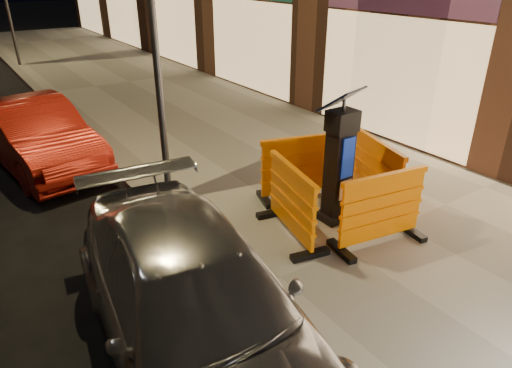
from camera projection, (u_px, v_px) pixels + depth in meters
ground_plane at (249, 300)px, 6.06m from camera, size 120.00×120.00×0.00m
sidewalk at (399, 228)px, 7.56m from camera, size 6.00×60.00×0.15m
kerb at (249, 296)px, 6.03m from camera, size 0.30×60.00×0.15m
parking_kiosk at (339, 161)px, 7.27m from camera, size 0.81×0.81×2.10m
barrier_front at (382, 210)px, 6.77m from camera, size 1.58×0.86×1.17m
barrier_back at (300, 168)px, 8.18m from camera, size 1.62×1.05×1.17m
barrier_kerbside at (292, 202)px, 6.99m from camera, size 0.93×1.60×1.17m
barrier_bldgside at (377, 173)px, 7.96m from camera, size 1.02×1.62×1.17m
car_silver at (199, 353)px, 5.24m from camera, size 2.67×5.20×1.44m
car_red at (43, 166)px, 10.09m from camera, size 2.11×4.58×1.45m
street_lamp_mid at (153, 27)px, 7.04m from camera, size 0.12×0.12×6.00m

